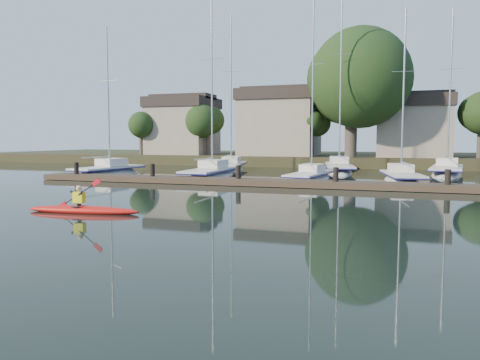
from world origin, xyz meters
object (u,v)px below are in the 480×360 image
(dock, at_px, (285,183))
(sailboat_6, at_px, (339,174))
(sailboat_1, at_px, (211,180))
(sailboat_5, at_px, (231,172))
(kayak, at_px, (82,208))
(sailboat_0, at_px, (108,178))
(sailboat_7, at_px, (447,178))
(sailboat_3, at_px, (401,185))
(sailboat_2, at_px, (310,183))

(dock, relative_size, sailboat_6, 1.97)
(sailboat_1, height_order, sailboat_5, sailboat_5)
(kayak, relative_size, dock, 0.14)
(kayak, distance_m, sailboat_0, 19.36)
(sailboat_0, height_order, sailboat_7, sailboat_7)
(sailboat_6, height_order, sailboat_7, sailboat_6)
(sailboat_3, bearing_deg, sailboat_0, 173.30)
(kayak, xyz_separation_m, sailboat_2, (5.97, 16.92, -0.35))
(sailboat_0, distance_m, sailboat_2, 15.98)
(sailboat_0, relative_size, sailboat_1, 0.86)
(sailboat_3, distance_m, sailboat_5, 16.46)
(sailboat_1, distance_m, sailboat_5, 8.38)
(dock, distance_m, sailboat_6, 13.69)
(sailboat_0, xyz_separation_m, sailboat_1, (8.61, 0.33, 0.01))
(kayak, distance_m, sailboat_6, 26.91)
(sailboat_1, distance_m, sailboat_6, 12.32)
(sailboat_0, distance_m, sailboat_1, 8.61)
(sailboat_1, xyz_separation_m, sailboat_5, (-1.36, 8.26, 0.01))
(sailboat_7, bearing_deg, kayak, -114.10)
(dock, bearing_deg, sailboat_0, 164.79)
(dock, distance_m, sailboat_5, 15.02)
(sailboat_6, bearing_deg, kayak, -114.03)
(sailboat_2, xyz_separation_m, sailboat_5, (-8.73, 8.25, -0.02))
(sailboat_1, relative_size, sailboat_2, 1.10)
(kayak, distance_m, sailboat_1, 16.96)
(sailboat_1, bearing_deg, sailboat_2, -1.12)
(sailboat_2, distance_m, sailboat_7, 12.26)
(sailboat_3, distance_m, sailboat_7, 7.86)
(sailboat_1, distance_m, sailboat_3, 13.34)
(sailboat_3, xyz_separation_m, sailboat_7, (3.46, 7.06, -0.03))
(kayak, xyz_separation_m, sailboat_5, (-2.75, 25.17, -0.37))
(kayak, xyz_separation_m, dock, (5.21, 12.43, 0.02))
(dock, xyz_separation_m, sailboat_1, (-6.60, 4.47, -0.41))
(dock, distance_m, sailboat_0, 15.77)
(sailboat_3, height_order, sailboat_6, sailboat_6)
(sailboat_0, relative_size, sailboat_5, 0.84)
(sailboat_2, bearing_deg, sailboat_6, 90.80)
(sailboat_3, xyz_separation_m, sailboat_5, (-14.68, 7.45, -0.00))
(sailboat_2, bearing_deg, dock, -92.95)
(sailboat_1, relative_size, sailboat_7, 1.04)
(sailboat_5, bearing_deg, sailboat_2, -53.80)
(dock, xyz_separation_m, sailboat_6, (1.71, 13.57, -0.40))
(sailboat_0, relative_size, sailboat_6, 0.75)
(sailboat_5, distance_m, sailboat_6, 9.71)
(kayak, xyz_separation_m, sailboat_0, (-10.00, 16.57, -0.39))
(dock, relative_size, sailboat_2, 2.50)
(sailboat_3, relative_size, sailboat_6, 0.73)
(kayak, xyz_separation_m, sailboat_6, (6.92, 26.01, -0.38))
(sailboat_0, height_order, sailboat_6, sailboat_6)
(kayak, height_order, sailboat_2, sailboat_2)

